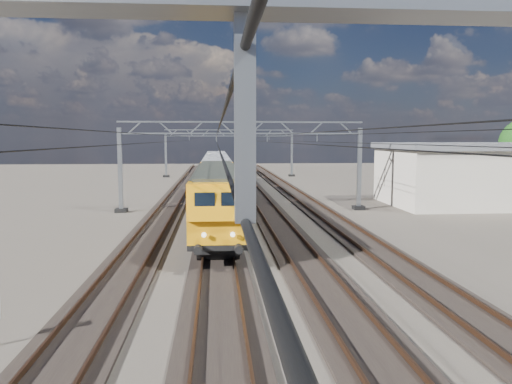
{
  "coord_description": "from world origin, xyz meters",
  "views": [
    {
      "loc": [
        -2.08,
        -35.44,
        5.74
      ],
      "look_at": [
        0.43,
        -4.33,
        2.4
      ],
      "focal_mm": 35.0,
      "sensor_mm": 36.0,
      "label": 1
    }
  ],
  "objects": [
    {
      "name": "catenary_gantry_far",
      "position": [
        0.0,
        40.0,
        3.91
      ],
      "size": [
        19.9,
        0.9,
        7.11
      ],
      "color": "gray",
      "rests_on": "ground"
    },
    {
      "name": "track_loco",
      "position": [
        -2.0,
        0.0,
        0.07
      ],
      "size": [
        2.6,
        140.0,
        0.3
      ],
      "color": "black",
      "rests_on": "ground"
    },
    {
      "name": "track_outer_west",
      "position": [
        -6.0,
        0.0,
        0.07
      ],
      "size": [
        2.6,
        140.0,
        0.3
      ],
      "color": "black",
      "rests_on": "ground"
    },
    {
      "name": "track_outer_east",
      "position": [
        6.0,
        0.0,
        0.07
      ],
      "size": [
        2.6,
        140.0,
        0.3
      ],
      "color": "black",
      "rests_on": "ground"
    },
    {
      "name": "catenary_gantry_mid",
      "position": [
        0.0,
        4.0,
        3.91
      ],
      "size": [
        19.9,
        0.9,
        7.11
      ],
      "color": "gray",
      "rests_on": "ground"
    },
    {
      "name": "track_inner_east",
      "position": [
        2.0,
        0.0,
        0.07
      ],
      "size": [
        2.6,
        140.0,
        0.3
      ],
      "color": "black",
      "rests_on": "ground"
    },
    {
      "name": "hopper_wagon_third",
      "position": [
        -2.0,
        41.43,
        2.23
      ],
      "size": [
        3.38,
        13.0,
        3.25
      ],
      "color": "black",
      "rests_on": "ground"
    },
    {
      "name": "hopper_wagon_lead",
      "position": [
        -2.0,
        13.03,
        2.23
      ],
      "size": [
        3.38,
        13.0,
        3.25
      ],
      "color": "black",
      "rests_on": "ground"
    },
    {
      "name": "ground",
      "position": [
        0.0,
        0.0,
        0.0
      ],
      "size": [
        160.0,
        160.0,
        0.0
      ],
      "primitive_type": "plane",
      "color": "black",
      "rests_on": "ground"
    },
    {
      "name": "locomotive",
      "position": [
        -2.0,
        -4.66,
        2.33
      ],
      "size": [
        2.76,
        21.1,
        3.62
      ],
      "color": "black",
      "rests_on": "ground"
    },
    {
      "name": "overhead_wires",
      "position": [
        0.0,
        8.0,
        5.75
      ],
      "size": [
        12.03,
        140.0,
        0.53
      ],
      "color": "black",
      "rests_on": "ground"
    },
    {
      "name": "industrial_shed",
      "position": [
        22.0,
        6.0,
        2.73
      ],
      "size": [
        18.6,
        10.6,
        5.4
      ],
      "color": "beige",
      "rests_on": "ground"
    },
    {
      "name": "hopper_wagon_mid",
      "position": [
        -2.0,
        27.23,
        2.23
      ],
      "size": [
        3.38,
        13.0,
        3.25
      ],
      "color": "black",
      "rests_on": "ground"
    }
  ]
}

